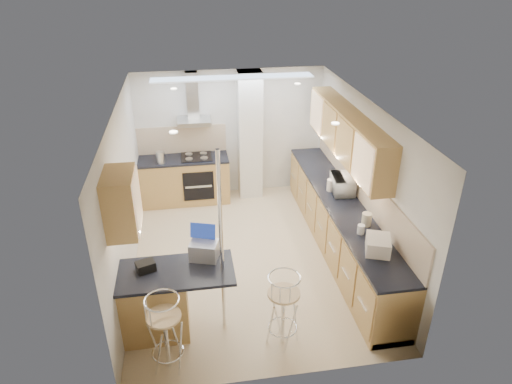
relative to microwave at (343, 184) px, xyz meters
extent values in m
plane|color=beige|center=(-1.59, -0.27, -1.06)|extent=(4.80, 4.80, 0.00)
cube|color=beige|center=(-1.59, 2.13, 0.19)|extent=(3.60, 0.04, 2.50)
cube|color=beige|center=(-1.59, -2.67, 0.19)|extent=(3.60, 0.04, 2.50)
cube|color=beige|center=(-3.39, -0.27, 0.19)|extent=(0.04, 4.80, 2.50)
cube|color=beige|center=(0.21, -0.27, 0.19)|extent=(0.04, 4.80, 2.50)
cube|color=white|center=(-1.59, -0.27, 1.44)|extent=(3.60, 4.80, 0.02)
cube|color=#AC8845|center=(0.04, 0.13, 0.82)|extent=(0.34, 3.00, 0.72)
cube|color=#AC8845|center=(-3.22, -1.62, 0.82)|extent=(0.34, 0.62, 0.72)
cube|color=beige|center=(0.19, -0.27, 0.12)|extent=(0.03, 4.40, 0.56)
cube|color=beige|center=(-2.54, 2.11, 0.12)|extent=(1.70, 0.03, 0.56)
cube|color=silver|center=(-1.24, 1.93, 0.19)|extent=(0.45, 0.40, 2.50)
cube|color=silver|center=(-2.29, 1.88, 0.56)|extent=(0.62, 0.48, 0.08)
cube|color=silver|center=(-2.29, 2.02, 1.00)|extent=(0.22, 0.20, 0.88)
cylinder|color=white|center=(-2.12, -1.72, 0.19)|extent=(0.05, 0.05, 2.50)
cube|color=black|center=(-2.29, 1.52, -0.61)|extent=(0.58, 0.02, 0.58)
cube|color=black|center=(-2.29, 1.83, -0.14)|extent=(0.58, 0.50, 0.02)
cube|color=tan|center=(-1.59, 1.53, 1.42)|extent=(2.80, 0.35, 0.02)
cube|color=#AC8845|center=(-0.09, -0.27, -0.62)|extent=(0.60, 4.40, 0.88)
cube|color=black|center=(-0.09, -0.27, -0.16)|extent=(0.63, 4.40, 0.04)
cube|color=#AC8845|center=(-2.54, 1.83, -0.62)|extent=(1.70, 0.60, 0.88)
cube|color=black|center=(-2.54, 1.83, -0.16)|extent=(1.70, 0.63, 0.04)
cube|color=#AC8845|center=(-2.72, -1.72, -0.61)|extent=(1.35, 0.62, 0.90)
cube|color=black|center=(-2.72, -1.72, -0.14)|extent=(1.47, 0.72, 0.04)
imported|color=silver|center=(0.00, 0.00, 0.00)|extent=(0.40, 0.54, 0.28)
cube|color=#9A9BA1|center=(-2.33, -1.51, 0.00)|extent=(0.40, 0.35, 0.23)
cube|color=black|center=(-3.05, -1.65, -0.06)|extent=(0.26, 0.23, 0.12)
cylinder|color=beige|center=(-0.18, 0.09, -0.04)|extent=(0.14, 0.14, 0.20)
cylinder|color=beige|center=(0.01, 0.28, -0.06)|extent=(0.12, 0.12, 0.16)
cylinder|color=#BCB296|center=(0.00, -1.04, -0.05)|extent=(0.18, 0.18, 0.19)
cylinder|color=silver|center=(-0.15, -1.24, -0.07)|extent=(0.12, 0.12, 0.13)
cube|color=beige|center=(-0.09, -1.68, -0.04)|extent=(0.42, 0.46, 0.20)
cylinder|color=silver|center=(-2.95, 1.65, -0.03)|extent=(0.16, 0.16, 0.23)
camera|label=1|loc=(-2.43, -6.30, 3.29)|focal=32.00mm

